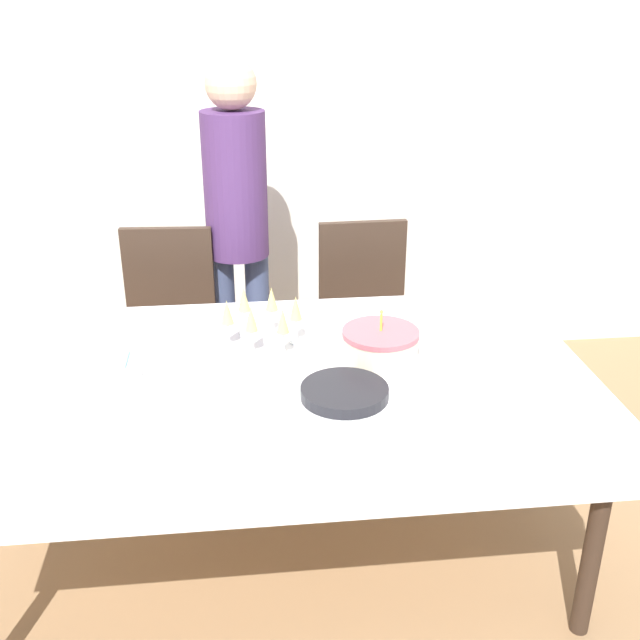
# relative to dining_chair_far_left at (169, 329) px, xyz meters

# --- Properties ---
(ground_plane) EXTENTS (12.00, 12.00, 0.00)m
(ground_plane) POSITION_rel_dining_chair_far_left_xyz_m (0.44, -0.88, -0.53)
(ground_plane) COLOR #93704C
(wall_back) EXTENTS (8.00, 0.05, 2.70)m
(wall_back) POSITION_rel_dining_chair_far_left_xyz_m (0.44, 0.79, 0.82)
(wall_back) COLOR silver
(wall_back) RESTS_ON ground_plane
(dining_table) EXTENTS (2.02, 1.11, 0.78)m
(dining_table) POSITION_rel_dining_chair_far_left_xyz_m (0.44, -0.88, 0.14)
(dining_table) COLOR white
(dining_table) RESTS_ON ground_plane
(dining_chair_far_left) EXTENTS (0.45, 0.45, 0.97)m
(dining_chair_far_left) POSITION_rel_dining_chair_far_left_xyz_m (0.00, 0.00, 0.00)
(dining_chair_far_left) COLOR #38281E
(dining_chair_far_left) RESTS_ON ground_plane
(dining_chair_far_right) EXTENTS (0.43, 0.43, 0.97)m
(dining_chair_far_right) POSITION_rel_dining_chair_far_left_xyz_m (0.89, 0.00, 0.00)
(dining_chair_far_right) COLOR #38281E
(dining_chair_far_right) RESTS_ON ground_plane
(birthday_cake) EXTENTS (0.26, 0.26, 0.18)m
(birthday_cake) POSITION_rel_dining_chair_far_left_xyz_m (0.78, -0.87, 0.30)
(birthday_cake) COLOR beige
(birthday_cake) RESTS_ON dining_table
(champagne_tray) EXTENTS (0.36, 0.36, 0.18)m
(champagne_tray) POSITION_rel_dining_chair_far_left_xyz_m (0.39, -0.72, 0.32)
(champagne_tray) COLOR silver
(champagne_tray) RESTS_ON dining_table
(plate_stack_main) EXTENTS (0.27, 0.27, 0.03)m
(plate_stack_main) POSITION_rel_dining_chair_far_left_xyz_m (0.63, -1.11, 0.26)
(plate_stack_main) COLOR black
(plate_stack_main) RESTS_ON dining_table
(cake_knife) EXTENTS (0.30, 0.04, 0.00)m
(cake_knife) POSITION_rel_dining_chair_far_left_xyz_m (0.81, -1.07, 0.25)
(cake_knife) COLOR silver
(cake_knife) RESTS_ON dining_table
(fork_pile) EXTENTS (0.18, 0.09, 0.02)m
(fork_pile) POSITION_rel_dining_chair_far_left_xyz_m (-0.09, -0.92, 0.25)
(fork_pile) COLOR silver
(fork_pile) RESTS_ON dining_table
(napkin_pile) EXTENTS (0.15, 0.15, 0.01)m
(napkin_pile) POSITION_rel_dining_chair_far_left_xyz_m (-0.14, -0.81, 0.25)
(napkin_pile) COLOR #8CC6E0
(napkin_pile) RESTS_ON dining_table
(person_standing) EXTENTS (0.28, 0.28, 1.67)m
(person_standing) POSITION_rel_dining_chair_far_left_xyz_m (0.32, 0.19, 0.47)
(person_standing) COLOR #3F4C72
(person_standing) RESTS_ON ground_plane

